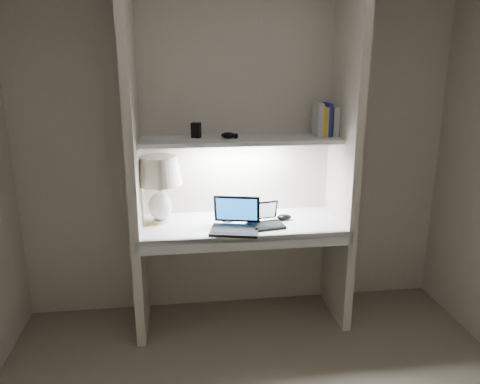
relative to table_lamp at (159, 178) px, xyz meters
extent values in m
cube|color=beige|center=(0.57, 0.19, 0.16)|extent=(3.20, 0.01, 2.50)
cube|color=beige|center=(-0.16, -0.09, 0.16)|extent=(0.06, 0.55, 2.50)
cube|color=beige|center=(1.30, -0.09, 0.16)|extent=(0.06, 0.55, 2.50)
cube|color=white|center=(0.57, -0.09, -0.34)|extent=(1.40, 0.55, 0.04)
cube|color=silver|center=(0.57, -0.35, -0.37)|extent=(1.46, 0.03, 0.10)
cube|color=silver|center=(0.57, 0.01, 0.26)|extent=(1.40, 0.36, 0.03)
cube|color=white|center=(0.57, 0.01, 0.23)|extent=(0.60, 0.04, 0.02)
cylinder|color=white|center=(0.00, 0.00, -0.31)|extent=(0.12, 0.12, 0.02)
ellipsoid|color=white|center=(0.00, 0.00, -0.20)|extent=(0.16, 0.16, 0.21)
cylinder|color=white|center=(0.00, 0.00, -0.08)|extent=(0.03, 0.03, 0.09)
sphere|color=#FFD899|center=(0.00, 0.00, 0.00)|extent=(0.05, 0.05, 0.05)
cube|color=black|center=(0.50, -0.26, -0.32)|extent=(0.36, 0.29, 0.02)
cube|color=black|center=(0.50, -0.26, -0.31)|extent=(0.30, 0.22, 0.00)
cube|color=black|center=(0.53, -0.13, -0.21)|extent=(0.33, 0.13, 0.20)
cube|color=blue|center=(0.53, -0.14, -0.21)|extent=(0.29, 0.11, 0.16)
cube|color=black|center=(0.73, -0.20, -0.32)|extent=(0.27, 0.21, 0.02)
cube|color=black|center=(0.73, -0.20, -0.31)|extent=(0.22, 0.15, 0.00)
cube|color=black|center=(0.71, -0.09, -0.24)|extent=(0.25, 0.09, 0.14)
cube|color=silver|center=(0.71, -0.10, -0.24)|extent=(0.22, 0.07, 0.11)
cube|color=silver|center=(0.54, 0.14, -0.26)|extent=(0.10, 0.08, 0.13)
ellipsoid|color=black|center=(0.89, -0.06, -0.31)|extent=(0.11, 0.07, 0.04)
torus|color=black|center=(0.51, -0.01, -0.32)|extent=(0.13, 0.13, 0.01)
cube|color=gold|center=(-0.07, -0.04, -0.32)|extent=(0.09, 0.09, 0.00)
cube|color=silver|center=(1.32, 0.02, 0.37)|extent=(0.03, 0.16, 0.21)
cube|color=navy|center=(1.29, 0.02, 0.39)|extent=(0.04, 0.16, 0.23)
cube|color=#ADAEA9|center=(1.25, 0.02, 0.37)|extent=(0.04, 0.16, 0.21)
cube|color=navy|center=(1.20, 0.02, 0.39)|extent=(0.03, 0.16, 0.23)
cube|color=gold|center=(1.17, 0.02, 0.37)|extent=(0.03, 0.16, 0.21)
cube|color=#A4A4A9|center=(1.13, 0.02, 0.39)|extent=(0.04, 0.16, 0.23)
cube|color=black|center=(0.27, 0.05, 0.32)|extent=(0.07, 0.07, 0.11)
ellipsoid|color=black|center=(0.49, 0.00, 0.29)|extent=(0.11, 0.09, 0.04)
camera|label=1|loc=(0.15, -3.21, 0.81)|focal=35.00mm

